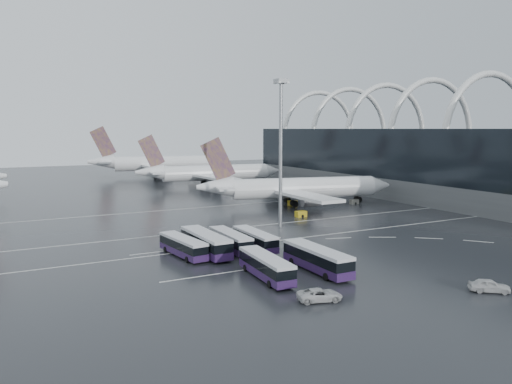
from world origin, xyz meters
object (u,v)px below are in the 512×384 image
airliner_gate_b (208,173)px  van_curve_b (489,286)px  bus_row_near_a (183,246)px  airliner_gate_c (158,164)px  floodlight_mast (281,135)px  gse_cart_belly_e (292,203)px  gse_cart_belly_b (354,202)px  bus_row_near_c (230,240)px  bus_row_far_a (266,266)px  gse_cart_belly_c (301,214)px  bus_row_near_d (255,239)px  bus_row_far_c (317,258)px  bus_row_near_b (206,242)px  van_curve_a (320,295)px  airliner_main (294,189)px

airliner_gate_b → van_curve_b: bearing=-89.7°
airliner_gate_b → bus_row_near_a: (-40.72, -88.03, -2.90)m
airliner_gate_c → floodlight_mast: bearing=-81.7°
bus_row_near_a → gse_cart_belly_e: bus_row_near_a is taller
gse_cart_belly_b → gse_cart_belly_e: bearing=159.5°
bus_row_near_c → bus_row_far_a: 16.67m
bus_row_near_a → gse_cart_belly_c: bearing=-66.3°
bus_row_far_a → gse_cart_belly_b: (53.18, 47.22, -1.08)m
bus_row_near_a → bus_row_near_d: size_ratio=1.02×
bus_row_far_c → floodlight_mast: (11.71, 29.90, 16.89)m
van_curve_b → gse_cart_belly_c: size_ratio=1.93×
bus_row_far_a → floodlight_mast: 39.33m
bus_row_near_b → bus_row_near_c: bearing=-84.4°
airliner_gate_b → airliner_gate_c: airliner_gate_c is taller
floodlight_mast → gse_cart_belly_b: (33.48, 17.75, -18.12)m
airliner_gate_c → gse_cart_belly_b: airliner_gate_c is taller
bus_row_near_b → bus_row_far_c: size_ratio=1.03×
bus_row_near_b → gse_cart_belly_e: bus_row_near_b is taller
airliner_gate_c → bus_row_near_d: airliner_gate_c is taller
van_curve_a → gse_cart_belly_b: 77.97m
gse_cart_belly_b → airliner_gate_b: bearing=107.8°
gse_cart_belly_e → airliner_gate_b: bearing=92.9°
van_curve_a → van_curve_b: (20.34, -7.11, 0.08)m
airliner_main → bus_row_near_d: bearing=-116.6°
floodlight_mast → bus_row_near_d: bearing=-133.4°
airliner_main → gse_cart_belly_b: 16.96m
gse_cart_belly_c → bus_row_near_d: bearing=-136.9°
airliner_gate_c → bus_row_far_a: size_ratio=4.65×
bus_row_far_c → van_curve_a: bus_row_far_c is taller
gse_cart_belly_e → floodlight_mast: bearing=-126.9°
bus_row_near_b → van_curve_a: bus_row_near_b is taller
bus_row_near_a → gse_cart_belly_b: size_ratio=5.48×
bus_row_near_b → floodlight_mast: size_ratio=0.47×
airliner_main → airliner_gate_b: (-2.64, 52.03, 0.03)m
gse_cart_belly_c → floodlight_mast: bearing=-142.3°
airliner_gate_c → bus_row_near_a: 137.19m
van_curve_b → gse_cart_belly_e: bearing=25.7°
van_curve_a → gse_cart_belly_c: 56.02m
van_curve_a → van_curve_b: bearing=-93.3°
airliner_main → floodlight_mast: 32.28m
bus_row_near_d → gse_cart_belly_c: (23.36, 21.83, -0.94)m
airliner_gate_c → gse_cart_belly_c: size_ratio=23.62×
bus_row_near_a → bus_row_far_a: (5.87, -16.35, 0.06)m
bus_row_far_a → van_curve_b: 28.03m
bus_row_near_d → floodlight_mast: (13.25, 14.02, 17.11)m
gse_cart_belly_e → airliner_main: bearing=-85.2°
bus_row_near_d → van_curve_b: size_ratio=2.50×
airliner_gate_b → bus_row_near_a: size_ratio=4.24×
bus_row_far_a → van_curve_a: size_ratio=2.38×
floodlight_mast → gse_cart_belly_c: size_ratio=11.95×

